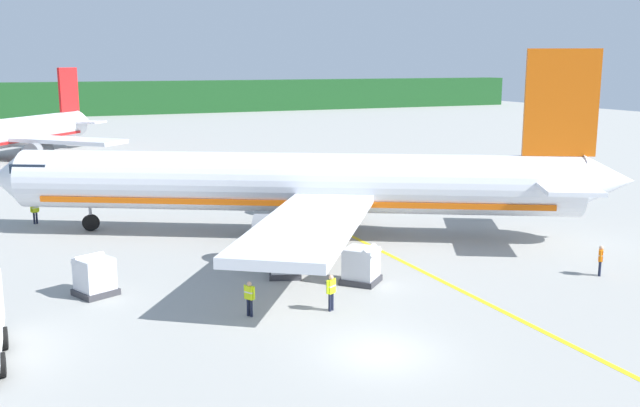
# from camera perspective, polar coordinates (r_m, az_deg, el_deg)

# --- Properties ---
(ground) EXTENTS (240.00, 320.00, 0.20)m
(ground) POSITION_cam_1_polar(r_m,az_deg,el_deg) (73.03, -13.38, 2.05)
(ground) COLOR #999993
(distant_treeline) EXTENTS (216.00, 6.00, 7.01)m
(distant_treeline) POSITION_cam_1_polar(r_m,az_deg,el_deg) (159.83, -19.22, 7.84)
(distant_treeline) COLOR #19471E
(distant_treeline) RESTS_ON ground
(airliner_foreground) EXTENTS (38.11, 32.27, 11.90)m
(airliner_foreground) POSITION_cam_1_polar(r_m,az_deg,el_deg) (46.13, -1.42, 1.56)
(airliner_foreground) COLOR silver
(airliner_foreground) RESTS_ON ground
(cargo_container_near) EXTENTS (2.13, 2.13, 2.11)m
(cargo_container_near) POSITION_cam_1_polar(r_m,az_deg,el_deg) (37.74, -2.80, -4.36)
(cargo_container_near) COLOR #333338
(cargo_container_near) RESTS_ON ground
(cargo_container_mid) EXTENTS (2.48, 2.48, 1.97)m
(cargo_container_mid) POSITION_cam_1_polar(r_m,az_deg,el_deg) (36.69, 3.33, -4.93)
(cargo_container_mid) COLOR #333338
(cargo_container_mid) RESTS_ON ground
(cargo_container_far) EXTENTS (2.27, 2.27, 1.98)m
(cargo_container_far) POSITION_cam_1_polar(r_m,az_deg,el_deg) (36.47, -17.48, -5.53)
(cargo_container_far) COLOR #333338
(cargo_container_far) RESTS_ON ground
(crew_marshaller) EXTENTS (0.43, 0.56, 1.61)m
(crew_marshaller) POSITION_cam_1_polar(r_m,az_deg,el_deg) (32.11, -5.63, -7.32)
(crew_marshaller) COLOR #191E33
(crew_marshaller) RESTS_ON ground
(crew_loader_left) EXTENTS (0.48, 0.48, 1.63)m
(crew_loader_left) POSITION_cam_1_polar(r_m,az_deg,el_deg) (40.62, 21.40, -4.06)
(crew_loader_left) COLOR #191E33
(crew_loader_left) RESTS_ON ground
(crew_loader_right) EXTENTS (0.60, 0.37, 1.65)m
(crew_loader_right) POSITION_cam_1_polar(r_m,az_deg,el_deg) (53.68, -21.72, -0.50)
(crew_loader_right) COLOR #191E33
(crew_loader_right) RESTS_ON ground
(crew_supervisor) EXTENTS (0.56, 0.42, 1.69)m
(crew_supervisor) POSITION_cam_1_polar(r_m,az_deg,el_deg) (32.62, 0.88, -6.86)
(crew_supervisor) COLOR #191E33
(crew_supervisor) RESTS_ON ground
(apron_guide_line) EXTENTS (0.30, 60.00, 0.01)m
(apron_guide_line) POSITION_cam_1_polar(r_m,az_deg,el_deg) (43.82, 4.37, -3.52)
(apron_guide_line) COLOR yellow
(apron_guide_line) RESTS_ON ground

